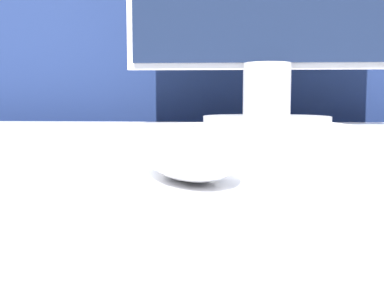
# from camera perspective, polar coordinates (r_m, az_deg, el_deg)

# --- Properties ---
(partition_panel) EXTENTS (5.00, 0.03, 1.16)m
(partition_panel) POSITION_cam_1_polar(r_m,az_deg,el_deg) (1.18, 5.76, -3.73)
(partition_panel) COLOR navy
(partition_panel) RESTS_ON ground_plane
(computer_mouse_near) EXTENTS (0.09, 0.13, 0.04)m
(computer_mouse_near) POSITION_cam_1_polar(r_m,az_deg,el_deg) (0.30, -0.39, -1.04)
(computer_mouse_near) COLOR white
(computer_mouse_near) RESTS_ON desk
(keyboard) EXTENTS (0.39, 0.19, 0.02)m
(keyboard) POSITION_cam_1_polar(r_m,az_deg,el_deg) (0.49, 0.36, 0.92)
(keyboard) COLOR silver
(keyboard) RESTS_ON desk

